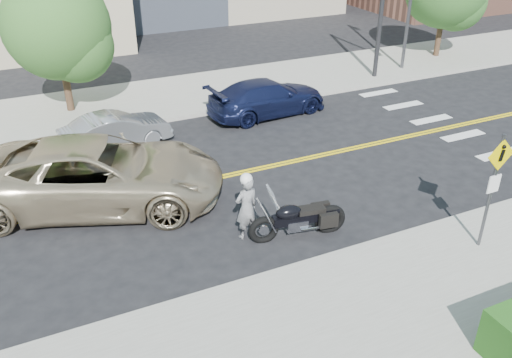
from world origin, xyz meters
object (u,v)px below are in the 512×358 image
(parked_car_silver, at_px, (116,131))
(parked_car_blue, at_px, (267,97))
(motorcycle, at_px, (299,211))
(pedestrian_sign, at_px, (494,181))
(motorcyclist, at_px, (247,206))
(suv, at_px, (98,174))

(parked_car_silver, xyz_separation_m, parked_car_blue, (6.08, 0.55, 0.09))
(motorcycle, bearing_deg, pedestrian_sign, -23.88)
(motorcyclist, distance_m, parked_car_silver, 7.15)
(suv, height_order, parked_car_blue, suv)
(motorcyclist, height_order, parked_car_silver, motorcyclist)
(pedestrian_sign, xyz_separation_m, motorcycle, (-3.79, 2.46, -1.19))
(pedestrian_sign, distance_m, parked_car_blue, 10.56)
(pedestrian_sign, bearing_deg, motorcycle, 146.97)
(motorcycle, distance_m, parked_car_blue, 8.56)
(motorcyclist, xyz_separation_m, parked_car_blue, (4.26, 7.45, -0.22))
(motorcycle, distance_m, parked_car_silver, 8.04)
(parked_car_silver, distance_m, parked_car_blue, 6.10)
(motorcycle, xyz_separation_m, parked_car_blue, (3.05, 7.99, -0.07))
(suv, xyz_separation_m, parked_car_silver, (1.24, 3.64, -0.35))
(parked_car_blue, bearing_deg, parked_car_silver, 90.15)
(motorcyclist, bearing_deg, pedestrian_sign, 141.71)
(pedestrian_sign, xyz_separation_m, parked_car_silver, (-6.82, 9.91, -1.35))
(suv, xyz_separation_m, parked_car_blue, (7.32, 4.19, -0.26))
(pedestrian_sign, bearing_deg, motorcyclist, 148.98)
(motorcyclist, height_order, parked_car_blue, motorcyclist)
(motorcyclist, height_order, suv, suv)
(motorcyclist, relative_size, suv, 0.27)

